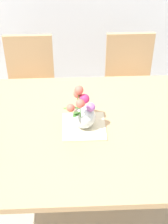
{
  "coord_description": "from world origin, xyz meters",
  "views": [
    {
      "loc": [
        -0.08,
        -1.64,
        2.17
      ],
      "look_at": [
        -0.01,
        0.01,
        0.87
      ],
      "focal_mm": 54.69,
      "sensor_mm": 36.0,
      "label": 1
    }
  ],
  "objects_px": {
    "chair_left": "(30,80)",
    "flower_vase": "(83,113)",
    "dining_table": "(85,137)",
    "chair_right": "(130,78)"
  },
  "relations": [
    {
      "from": "dining_table",
      "to": "flower_vase",
      "type": "relative_size",
      "value": 6.17
    },
    {
      "from": "chair_left",
      "to": "flower_vase",
      "type": "xyz_separation_m",
      "value": [
        0.43,
        -0.92,
        0.34
      ]
    },
    {
      "from": "chair_right",
      "to": "chair_left",
      "type": "bearing_deg",
      "value": 0.0
    },
    {
      "from": "dining_table",
      "to": "chair_right",
      "type": "relative_size",
      "value": 1.8
    },
    {
      "from": "dining_table",
      "to": "chair_right",
      "type": "height_order",
      "value": "chair_right"
    },
    {
      "from": "chair_left",
      "to": "flower_vase",
      "type": "height_order",
      "value": "flower_vase"
    },
    {
      "from": "dining_table",
      "to": "chair_left",
      "type": "relative_size",
      "value": 1.8
    },
    {
      "from": "chair_right",
      "to": "flower_vase",
      "type": "relative_size",
      "value": 3.42
    },
    {
      "from": "dining_table",
      "to": "chair_left",
      "type": "bearing_deg",
      "value": 115.36
    },
    {
      "from": "chair_right",
      "to": "flower_vase",
      "type": "height_order",
      "value": "flower_vase"
    }
  ]
}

